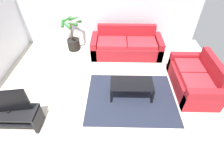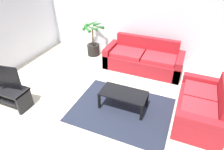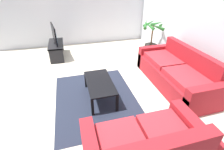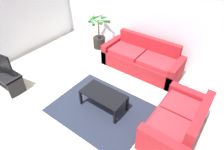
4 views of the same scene
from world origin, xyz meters
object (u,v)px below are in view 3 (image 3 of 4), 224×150
at_px(coffee_table, 100,84).
at_px(potted_palm, 151,42).
at_px(couch_loveseat, 145,150).
at_px(tv, 54,34).
at_px(tv_stand, 56,48).
at_px(couch_main, 175,73).

bearing_deg(coffee_table, potted_palm, 131.08).
bearing_deg(couch_loveseat, tv, -163.71).
bearing_deg(coffee_table, tv_stand, -159.83).
bearing_deg(potted_palm, tv, -102.48).
height_order(coffee_table, potted_palm, potted_palm).
height_order(tv_stand, tv, tv).
height_order(tv, coffee_table, tv).
xyz_separation_m(couch_main, tv_stand, (-2.48, -2.79, 0.01)).
height_order(couch_loveseat, tv_stand, couch_loveseat).
relative_size(couch_loveseat, potted_palm, 1.38).
relative_size(couch_main, tv_stand, 2.05).
bearing_deg(couch_main, tv, -131.66).
relative_size(tv, coffee_table, 0.91).
distance_m(couch_main, potted_palm, 1.83).
bearing_deg(couch_main, couch_loveseat, -43.14).
xyz_separation_m(couch_main, coffee_table, (0.05, -1.86, 0.06)).
distance_m(tv, coffee_table, 2.73).
bearing_deg(potted_palm, couch_main, -8.32).
relative_size(couch_loveseat, tv, 1.70).
xyz_separation_m(tv, potted_palm, (0.68, 3.05, -0.33)).
bearing_deg(coffee_table, tv, -159.90).
relative_size(tv_stand, potted_palm, 0.94).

